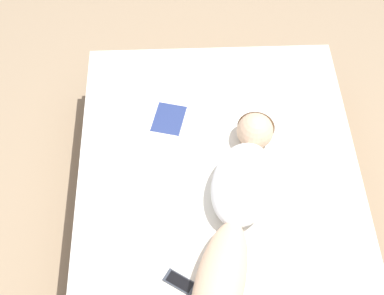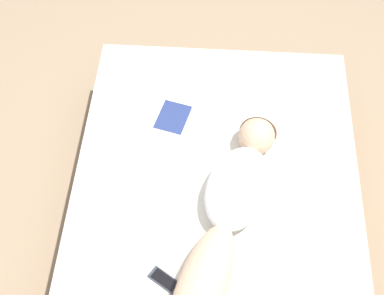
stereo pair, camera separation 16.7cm
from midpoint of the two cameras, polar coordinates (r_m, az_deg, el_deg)
ground_plane at (r=3.27m, az=1.28°, el=-9.59°), size 12.00×12.00×0.00m
bed at (r=3.05m, az=1.37°, el=-7.73°), size 1.60×2.26×0.48m
person at (r=2.70m, az=3.10°, el=-6.49°), size 0.59×1.35×0.20m
open_magazine at (r=3.15m, az=-6.23°, el=3.35°), size 0.58×0.43×0.01m
cell_phone at (r=2.64m, az=-3.17°, el=-14.22°), size 0.17×0.14×0.01m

